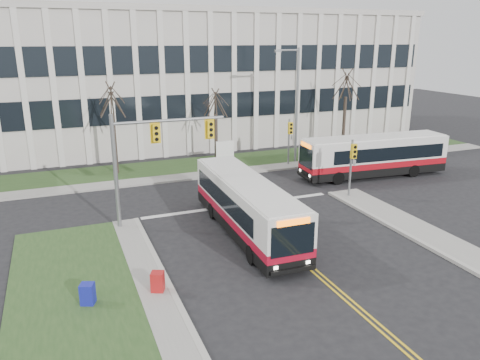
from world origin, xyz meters
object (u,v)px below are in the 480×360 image
bus_main (247,208)px  bus_cross (374,157)px  newspaper_box_blue (88,295)px  directory_sign (225,151)px  newspaper_box_red (158,283)px  streetlight (295,100)px

bus_main → bus_cross: 14.33m
newspaper_box_blue → directory_sign: bearing=78.0°
directory_sign → newspaper_box_red: (-9.32, -17.78, -0.70)m
newspaper_box_red → directory_sign: bearing=87.2°
directory_sign → newspaper_box_red: size_ratio=2.11×
directory_sign → newspaper_box_blue: bearing=-124.1°
newspaper_box_blue → newspaper_box_red: bearing=20.5°
streetlight → newspaper_box_red: streetlight is taller
bus_main → bus_cross: bus_cross is taller
bus_cross → newspaper_box_red: 21.41m
bus_cross → newspaper_box_blue: bearing=-59.1°
directory_sign → bus_main: (-3.66, -13.41, 0.25)m
newspaper_box_blue → bus_main: bearing=49.4°
bus_main → newspaper_box_blue: 9.42m
streetlight → directory_sign: 6.96m
newspaper_box_blue → newspaper_box_red: same height
directory_sign → bus_main: bearing=-105.3°
streetlight → bus_cross: bearing=-57.6°
bus_main → newspaper_box_red: 7.21m
streetlight → directory_sign: size_ratio=4.60×
bus_cross → bus_main: bearing=-59.3°
streetlight → bus_cross: (3.63, -5.71, -3.72)m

